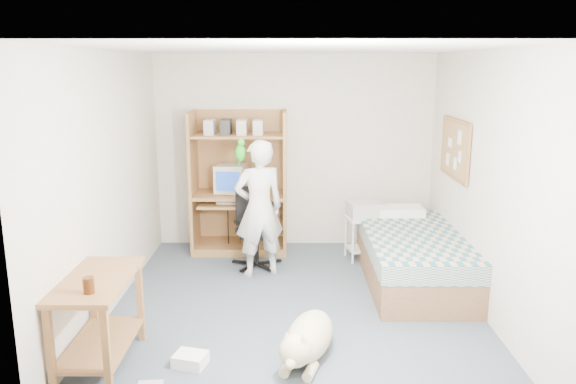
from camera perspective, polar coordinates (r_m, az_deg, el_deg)
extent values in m
plane|color=#404A57|center=(5.77, 0.74, -11.32)|extent=(4.00, 4.00, 0.00)
cube|color=beige|center=(7.35, 0.65, 4.13)|extent=(3.60, 0.02, 2.50)
cube|color=beige|center=(5.69, 19.23, 0.85)|extent=(0.02, 4.00, 2.50)
cube|color=beige|center=(5.66, -17.77, 0.89)|extent=(0.02, 4.00, 2.50)
cube|color=white|center=(5.27, 0.82, 14.35)|extent=(3.60, 4.00, 0.02)
cube|color=brown|center=(7.22, -9.56, 0.97)|extent=(0.04, 0.60, 1.80)
cube|color=brown|center=(7.12, -0.31, 0.98)|extent=(0.04, 0.60, 1.80)
cube|color=brown|center=(7.43, -4.77, 1.44)|extent=(1.20, 0.02, 1.80)
cube|color=brown|center=(7.18, -4.94, -0.27)|extent=(1.12, 0.60, 0.04)
cube|color=brown|center=(7.12, -4.99, -1.20)|extent=(1.00, 0.50, 0.03)
cube|color=brown|center=(7.05, -5.06, 5.76)|extent=(1.12, 0.55, 0.03)
cube|color=brown|center=(7.37, -4.84, -5.51)|extent=(1.12, 0.60, 0.10)
cube|color=brown|center=(6.40, 12.52, -7.41)|extent=(1.00, 2.00, 0.36)
cube|color=#2C6676|center=(6.31, 12.65, -5.03)|extent=(1.02, 2.02, 0.20)
cube|color=white|center=(7.02, 11.34, -1.95)|extent=(0.55, 0.35, 0.12)
cube|color=brown|center=(4.63, -18.90, -8.50)|extent=(0.50, 1.00, 0.04)
cube|color=brown|center=(4.47, -22.96, -14.97)|extent=(0.05, 0.05, 0.70)
cube|color=brown|center=(4.33, -17.91, -15.45)|extent=(0.05, 0.05, 0.70)
cube|color=brown|center=(5.22, -19.10, -10.53)|extent=(0.05, 0.05, 0.70)
cube|color=brown|center=(5.11, -14.78, -10.78)|extent=(0.05, 0.05, 0.70)
cube|color=brown|center=(4.84, -18.44, -14.37)|extent=(0.46, 0.92, 0.03)
cube|color=#936841|center=(6.49, 16.63, 4.23)|extent=(0.03, 0.90, 0.60)
cube|color=brown|center=(6.45, 16.78, 6.95)|extent=(0.04, 0.94, 0.04)
cube|color=brown|center=(6.54, 16.43, 1.54)|extent=(0.04, 0.94, 0.04)
cylinder|color=black|center=(6.78, -3.19, -7.26)|extent=(0.53, 0.53, 0.05)
cylinder|color=black|center=(6.72, -3.21, -5.92)|extent=(0.05, 0.05, 0.35)
cube|color=black|center=(6.66, -3.23, -4.20)|extent=(0.52, 0.52, 0.07)
cube|color=black|center=(6.76, -3.78, -1.36)|extent=(0.36, 0.18, 0.49)
cube|color=black|center=(6.56, -5.08, -3.28)|extent=(0.13, 0.26, 0.04)
cube|color=black|center=(6.68, -1.44, -2.92)|extent=(0.13, 0.26, 0.04)
imported|color=silver|center=(6.31, -2.95, -1.68)|extent=(0.67, 0.55, 1.56)
ellipsoid|color=#148713|center=(6.22, -4.85, 4.01)|extent=(0.11, 0.11, 0.18)
sphere|color=#148713|center=(6.17, -4.78, 5.01)|extent=(0.08, 0.08, 0.08)
cone|color=orange|center=(6.13, -4.68, 4.97)|extent=(0.04, 0.04, 0.03)
cylinder|color=#148713|center=(6.28, -4.95, 3.11)|extent=(0.07, 0.13, 0.11)
ellipsoid|color=#C6B584|center=(4.79, 2.20, -14.41)|extent=(0.56, 0.82, 0.34)
sphere|color=#C6B584|center=(4.39, 0.74, -15.84)|extent=(0.25, 0.25, 0.25)
cone|color=#C6B584|center=(4.34, -0.16, -14.51)|extent=(0.07, 0.07, 0.09)
cone|color=#C6B584|center=(4.31, 1.49, -14.74)|extent=(0.07, 0.07, 0.09)
ellipsoid|color=#C6B584|center=(4.33, 0.33, -16.96)|extent=(0.12, 0.15, 0.08)
cylinder|color=#C6B584|center=(5.16, 3.37, -13.09)|extent=(0.13, 0.25, 0.12)
cube|color=silver|center=(6.94, 7.87, -2.63)|extent=(0.51, 0.44, 0.04)
cube|color=silver|center=(7.06, 7.78, -5.68)|extent=(0.47, 0.40, 0.03)
cylinder|color=silver|center=(6.85, 6.32, -5.10)|extent=(0.03, 0.03, 0.52)
cylinder|color=silver|center=(6.90, 9.62, -5.06)|extent=(0.03, 0.03, 0.52)
cylinder|color=silver|center=(7.14, 6.06, -4.34)|extent=(0.03, 0.03, 0.52)
cylinder|color=silver|center=(7.19, 9.23, -4.31)|extent=(0.03, 0.03, 0.52)
cube|color=#A9A9A4|center=(6.92, 7.90, -1.77)|extent=(0.47, 0.39, 0.18)
cube|color=beige|center=(7.19, -5.78, 1.42)|extent=(0.41, 0.43, 0.35)
cube|color=navy|center=(7.01, -6.13, 1.10)|extent=(0.30, 0.05, 0.24)
cube|color=beige|center=(7.08, -5.39, -1.04)|extent=(0.47, 0.22, 0.03)
cylinder|color=yellow|center=(7.09, -2.11, 0.26)|extent=(0.08, 0.08, 0.12)
cylinder|color=#3D1D09|center=(4.33, -19.59, -8.91)|extent=(0.08, 0.08, 0.12)
cube|color=white|center=(4.76, -9.89, -16.42)|extent=(0.29, 0.26, 0.10)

